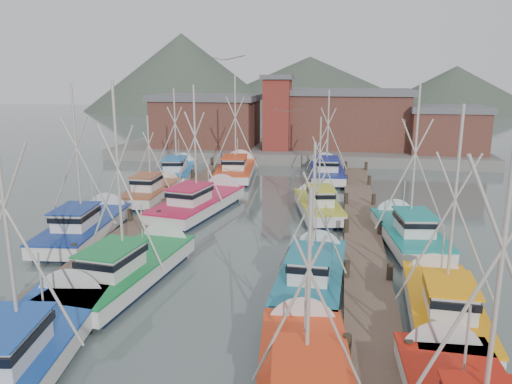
% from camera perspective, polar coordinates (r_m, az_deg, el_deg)
% --- Properties ---
extents(ground, '(260.00, 260.00, 0.00)m').
position_cam_1_polar(ground, '(27.06, -2.70, -7.93)').
color(ground, '#495857').
rests_on(ground, ground).
extents(dock_left, '(2.30, 46.00, 1.50)m').
position_cam_1_polar(dock_left, '(32.72, -13.22, -4.09)').
color(dock_left, brown).
rests_on(dock_left, ground).
extents(dock_right, '(2.30, 46.00, 1.50)m').
position_cam_1_polar(dock_right, '(30.24, 12.14, -5.48)').
color(dock_right, brown).
rests_on(dock_right, ground).
extents(quay, '(44.00, 16.00, 1.20)m').
position_cam_1_polar(quay, '(62.53, 4.70, 4.80)').
color(quay, slate).
rests_on(quay, ground).
extents(shed_left, '(12.72, 8.48, 6.20)m').
position_cam_1_polar(shed_left, '(62.10, -5.67, 8.20)').
color(shed_left, brown).
rests_on(shed_left, quay).
extents(shed_center, '(14.84, 9.54, 6.90)m').
position_cam_1_polar(shed_center, '(61.81, 10.38, 8.35)').
color(shed_center, brown).
rests_on(shed_center, quay).
extents(shed_right, '(8.48, 6.36, 5.20)m').
position_cam_1_polar(shed_right, '(60.00, 20.98, 6.73)').
color(shed_right, brown).
rests_on(shed_right, quay).
extents(lookout_tower, '(3.60, 3.60, 8.50)m').
position_cam_1_polar(lookout_tower, '(58.25, 2.44, 9.11)').
color(lookout_tower, maroon).
rests_on(lookout_tower, quay).
extents(distant_hills, '(175.00, 140.00, 42.00)m').
position_cam_1_polar(distant_hills, '(148.65, 2.84, 9.51)').
color(distant_hills, '#445042').
rests_on(distant_hills, ground).
extents(boat_0, '(4.52, 10.24, 10.72)m').
position_cam_1_polar(boat_0, '(19.77, -24.20, -15.39)').
color(boat_0, black).
rests_on(boat_0, ground).
extents(boat_1, '(3.81, 9.44, 7.66)m').
position_cam_1_polar(boat_1, '(16.42, 5.63, -20.48)').
color(boat_1, black).
rests_on(boat_1, ground).
extents(boat_4, '(4.18, 10.10, 10.47)m').
position_cam_1_polar(boat_4, '(25.19, -13.90, -8.30)').
color(boat_4, black).
rests_on(boat_4, ground).
extents(boat_5, '(3.17, 8.98, 7.71)m').
position_cam_1_polar(boat_5, '(23.96, 6.52, -9.15)').
color(boat_5, black).
rests_on(boat_5, ground).
extents(boat_6, '(4.16, 9.90, 10.18)m').
position_cam_1_polar(boat_6, '(32.60, -18.66, -3.63)').
color(boat_6, black).
rests_on(boat_6, ground).
extents(boat_7, '(3.80, 8.68, 9.48)m').
position_cam_1_polar(boat_7, '(22.11, 20.48, -11.92)').
color(boat_7, black).
rests_on(boat_7, ground).
extents(boat_8, '(5.08, 10.86, 10.09)m').
position_cam_1_polar(boat_8, '(36.71, -6.20, -1.14)').
color(boat_8, black).
rests_on(boat_8, ground).
extents(boat_9, '(4.12, 8.57, 7.65)m').
position_cam_1_polar(boat_9, '(36.00, 6.99, -1.47)').
color(boat_9, black).
rests_on(boat_9, ground).
extents(boat_10, '(3.13, 8.66, 7.43)m').
position_cam_1_polar(boat_10, '(40.97, -11.58, 0.17)').
color(boat_10, black).
rests_on(boat_10, ground).
extents(boat_11, '(4.05, 9.37, 10.05)m').
position_cam_1_polar(boat_11, '(31.08, 16.77, -4.32)').
color(boat_11, black).
rests_on(boat_11, ground).
extents(boat_12, '(4.38, 10.76, 10.73)m').
position_cam_1_polar(boat_12, '(49.14, -2.23, 2.61)').
color(boat_12, black).
rests_on(boat_12, ground).
extents(boat_13, '(3.83, 9.99, 9.32)m').
position_cam_1_polar(boat_13, '(48.60, 8.03, 2.37)').
color(boat_13, black).
rests_on(boat_13, ground).
extents(boat_14, '(4.65, 10.03, 9.42)m').
position_cam_1_polar(boat_14, '(48.77, -8.92, 2.38)').
color(boat_14, black).
rests_on(boat_14, ground).
extents(gull_near, '(1.55, 0.63, 0.24)m').
position_cam_1_polar(gull_near, '(19.17, -3.66, 14.98)').
color(gull_near, gray).
rests_on(gull_near, ground).
extents(gull_far, '(1.55, 0.62, 0.24)m').
position_cam_1_polar(gull_far, '(28.73, 3.62, 9.24)').
color(gull_far, gray).
rests_on(gull_far, ground).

